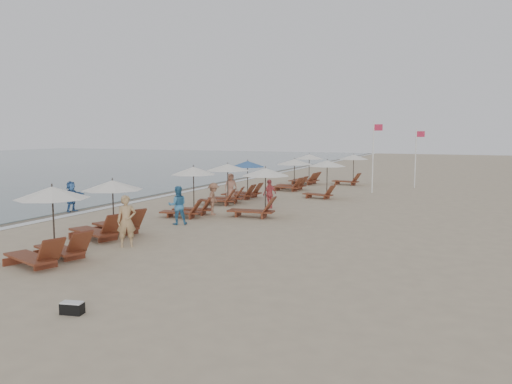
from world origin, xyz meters
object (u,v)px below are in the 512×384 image
at_px(beachgoer_mid_b, 214,199).
at_px(waterline_walker, 71,196).
at_px(lounger_station_5, 291,174).
at_px(beachgoer_mid_a, 178,205).
at_px(duffel_bag, 72,308).
at_px(beachgoer_near, 127,221).
at_px(lounger_station_4, 244,180).
at_px(lounger_station_0, 47,227).
at_px(inland_station_1, 324,173).
at_px(flag_pole_near, 374,153).
at_px(beachgoer_far_a, 270,194).
at_px(inland_station_2, 350,166).
at_px(lounger_station_3, 224,183).
at_px(inland_station_0, 259,189).
at_px(beachgoer_far_b, 231,186).
at_px(lounger_station_1, 107,211).
at_px(lounger_station_2, 189,192).
at_px(lounger_station_6, 306,169).

distance_m(beachgoer_mid_b, waterline_walker, 7.05).
xyz_separation_m(lounger_station_5, beachgoer_mid_a, (-0.11, -13.85, -0.29)).
bearing_deg(duffel_bag, beachgoer_mid_b, 105.13).
distance_m(lounger_station_5, beachgoer_near, 18.11).
relative_size(lounger_station_4, lounger_station_5, 0.90).
distance_m(lounger_station_0, beachgoer_mid_b, 9.69).
bearing_deg(inland_station_1, flag_pole_near, 61.45).
bearing_deg(beachgoer_far_a, duffel_bag, 30.49).
distance_m(inland_station_2, beachgoer_near, 23.33).
bearing_deg(inland_station_2, inland_station_1, -87.53).
bearing_deg(lounger_station_3, waterline_walker, -136.06).
height_order(lounger_station_0, inland_station_1, lounger_station_0).
relative_size(lounger_station_4, inland_station_2, 0.91).
xyz_separation_m(beachgoer_mid_a, duffel_bag, (3.63, -9.90, -0.67)).
bearing_deg(lounger_station_0, inland_station_1, 79.11).
bearing_deg(inland_station_0, beachgoer_near, -102.74).
relative_size(beachgoer_near, beachgoer_far_b, 1.16).
bearing_deg(lounger_station_1, lounger_station_2, 85.80).
distance_m(waterline_walker, duffel_bag, 14.84).
distance_m(inland_station_1, flag_pole_near, 4.57).
bearing_deg(lounger_station_4, inland_station_0, -59.40).
height_order(lounger_station_3, beachgoer_far_a, lounger_station_3).
bearing_deg(beachgoer_mid_b, inland_station_1, -38.60).
relative_size(lounger_station_0, inland_station_2, 0.95).
relative_size(lounger_station_1, lounger_station_3, 1.04).
distance_m(lounger_station_0, lounger_station_3, 13.14).
bearing_deg(beachgoer_far_a, lounger_station_6, -146.44).
distance_m(lounger_station_0, lounger_station_6, 25.04).
relative_size(lounger_station_4, beachgoer_mid_b, 1.63).
xyz_separation_m(inland_station_2, beachgoer_far_b, (-4.42, -10.91, -0.63)).
height_order(lounger_station_2, beachgoer_mid_b, lounger_station_2).
height_order(inland_station_2, waterline_walker, inland_station_2).
bearing_deg(lounger_station_6, lounger_station_3, -93.69).
distance_m(lounger_station_0, inland_station_0, 10.30).
distance_m(beachgoer_near, beachgoer_mid_b, 7.06).
xyz_separation_m(lounger_station_5, lounger_station_6, (-0.35, 4.30, -0.01)).
height_order(lounger_station_2, lounger_station_3, lounger_station_2).
bearing_deg(lounger_station_5, lounger_station_4, -103.35).
height_order(beachgoer_mid_a, beachgoer_far_a, beachgoer_mid_a).
relative_size(lounger_station_6, beachgoer_mid_b, 1.71).
height_order(lounger_station_6, beachgoer_mid_b, lounger_station_6).
xyz_separation_m(lounger_station_3, beachgoer_far_b, (-0.51, 1.83, -0.38)).
bearing_deg(lounger_station_1, duffel_bag, -55.19).
distance_m(lounger_station_1, beachgoer_far_b, 11.27).
bearing_deg(inland_station_1, inland_station_0, -96.85).
bearing_deg(lounger_station_0, lounger_station_5, 89.35).
distance_m(lounger_station_6, beachgoer_near, 22.42).
relative_size(inland_station_2, waterline_walker, 1.80).
bearing_deg(beachgoer_mid_a, lounger_station_4, -120.11).
height_order(inland_station_1, inland_station_2, same).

